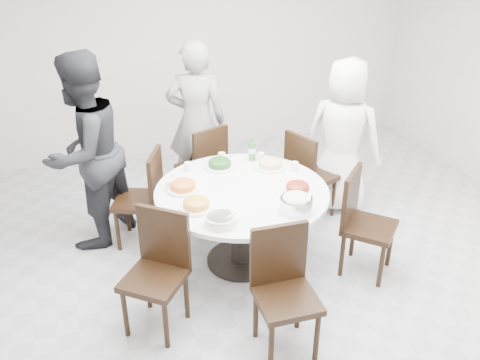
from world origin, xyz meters
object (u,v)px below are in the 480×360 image
object	(u,v)px
chair_se	(370,225)
rice_bowl	(296,205)
chair_nw	(138,198)
diner_middle	(196,121)
chair_ne	(312,174)
chair_s	(287,297)
soup_bowl	(220,220)
diner_left	(85,153)
chair_n	(201,166)
dining_table	(242,227)
diner_right	(343,137)
chair_sw	(154,277)
beverage_bottle	(252,149)

from	to	relation	value
chair_se	rice_bowl	distance (m)	0.78
chair_nw	diner_middle	world-z (taller)	diner_middle
chair_ne	chair_s	xyz separation A→B (m)	(-0.98, -1.68, 0.00)
diner_middle	rice_bowl	world-z (taller)	diner_middle
chair_ne	soup_bowl	size ratio (longest dim) A/B	3.94
chair_s	chair_se	xyz separation A→B (m)	(1.04, 0.64, 0.00)
chair_s	diner_left	size ratio (longest dim) A/B	0.51
chair_n	soup_bowl	size ratio (longest dim) A/B	3.94
chair_s	soup_bowl	world-z (taller)	chair_s
dining_table	chair_n	distance (m)	1.14
dining_table	diner_right	world-z (taller)	diner_right
chair_sw	chair_nw	bearing A→B (deg)	126.14
chair_ne	chair_nw	bearing A→B (deg)	68.00
chair_ne	chair_sw	xyz separation A→B (m)	(-1.83, -1.17, 0.00)
chair_s	chair_se	world-z (taller)	same
dining_table	rice_bowl	world-z (taller)	rice_bowl
diner_right	diner_left	size ratio (longest dim) A/B	0.88
soup_bowl	chair_ne	bearing A→B (deg)	39.52
chair_se	diner_middle	bearing A→B (deg)	74.64
chair_sw	chair_se	world-z (taller)	same
chair_ne	diner_right	size ratio (longest dim) A/B	0.58
rice_bowl	chair_nw	bearing A→B (deg)	136.18
diner_right	soup_bowl	xyz separation A→B (m)	(-1.64, -1.13, -0.03)
chair_nw	chair_s	size ratio (longest dim) A/B	1.00
chair_nw	chair_s	bearing A→B (deg)	47.39
chair_ne	chair_n	distance (m)	1.18
chair_sw	diner_middle	distance (m)	2.20
chair_ne	diner_left	distance (m)	2.25
dining_table	diner_middle	size ratio (longest dim) A/B	0.86
diner_right	chair_n	bearing A→B (deg)	25.13
chair_sw	dining_table	bearing A→B (deg)	72.56
soup_bowl	beverage_bottle	bearing A→B (deg)	59.21
chair_ne	diner_middle	size ratio (longest dim) A/B	0.54
soup_bowl	chair_nw	bearing A→B (deg)	114.75
chair_sw	chair_s	distance (m)	0.99
chair_ne	rice_bowl	xyz separation A→B (m)	(-0.65, -1.04, 0.33)
dining_table	chair_ne	world-z (taller)	chair_ne
chair_n	diner_right	bearing A→B (deg)	140.47
diner_right	diner_middle	bearing A→B (deg)	15.33
chair_s	chair_n	bearing A→B (deg)	92.93
chair_n	chair_sw	world-z (taller)	same
chair_sw	rice_bowl	distance (m)	1.23
chair_s	diner_middle	distance (m)	2.54
rice_bowl	beverage_bottle	bearing A→B (deg)	91.08
chair_s	soup_bowl	xyz separation A→B (m)	(-0.30, 0.63, 0.31)
chair_ne	chair_sw	size ratio (longest dim) A/B	1.00
chair_n	chair_se	xyz separation A→B (m)	(1.10, -1.60, 0.00)
chair_n	chair_se	world-z (taller)	same
beverage_bottle	diner_left	bearing A→B (deg)	170.17
diner_left	chair_sw	bearing A→B (deg)	58.70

